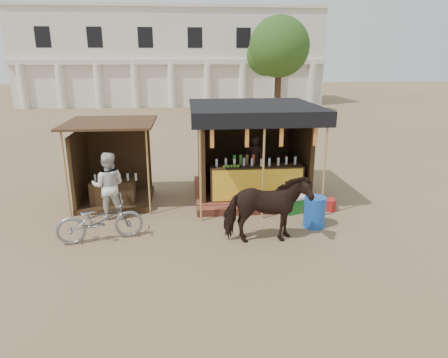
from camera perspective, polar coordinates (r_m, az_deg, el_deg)
ground at (r=9.08m, az=0.98°, el=-9.62°), size 120.00×120.00×0.00m
main_stall at (r=11.98m, az=3.99°, el=2.23°), size 3.60×3.61×2.78m
secondary_stall at (r=11.96m, az=-16.07°, el=0.72°), size 2.40×2.40×2.38m
cow at (r=9.01m, az=6.11°, el=-4.33°), size 1.92×0.92×1.61m
motorbike at (r=9.59m, az=-17.31°, el=-5.60°), size 2.03×1.09×1.01m
bystander at (r=10.75m, az=-16.18°, el=-0.93°), size 0.86×0.67×1.77m
blue_barrel at (r=10.19m, az=12.80°, el=-4.61°), size 0.61×0.61×0.78m
red_crate at (r=11.46m, az=14.56°, el=-3.52°), size 0.44×0.44×0.31m
cooler at (r=11.08m, az=10.02°, el=-3.52°), size 0.75×0.63×0.46m
background_building at (r=38.02m, az=-7.41°, el=16.74°), size 26.00×7.45×8.18m
tree at (r=30.95m, az=7.46°, el=17.91°), size 4.50×4.40×7.00m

